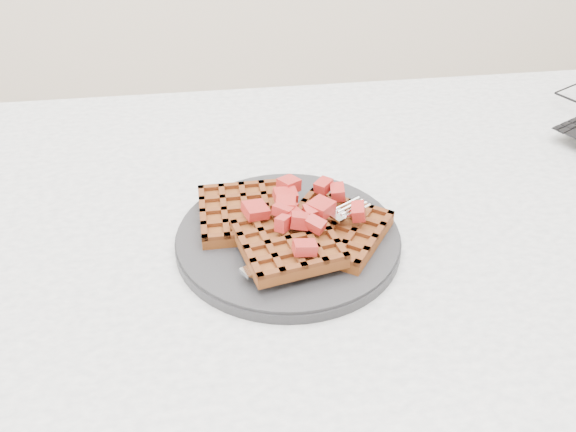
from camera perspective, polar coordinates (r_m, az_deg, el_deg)
The scene contains 5 objects.
table at distance 0.85m, azimuth 9.26°, elevation -6.89°, with size 1.20×0.80×0.75m.
plate at distance 0.73m, azimuth 0.00°, elevation -2.03°, with size 0.25×0.25×0.02m, color #232326.
waffles at distance 0.71m, azimuth 0.05°, elevation -1.00°, with size 0.22×0.19×0.03m.
strawberry_pile at distance 0.70m, azimuth 0.00°, elevation 0.93°, with size 0.15×0.15×0.02m, color maroon, non-canonical shape.
fork at distance 0.70m, azimuth 2.50°, elevation -2.17°, with size 0.02×0.18×0.02m, color silver, non-canonical shape.
Camera 1 is at (-0.22, -0.59, 1.21)m, focal length 40.00 mm.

